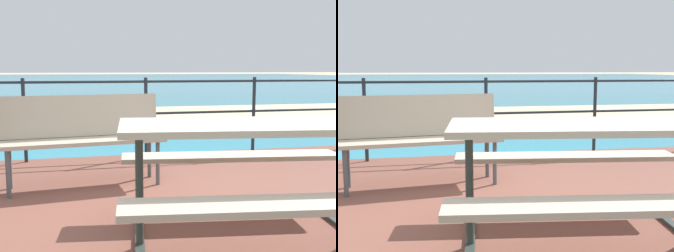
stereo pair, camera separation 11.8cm
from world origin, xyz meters
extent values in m
plane|color=tan|center=(0.00, 0.00, 0.00)|extent=(240.00, 240.00, 0.00)
cube|color=brown|center=(0.00, 0.00, 0.03)|extent=(6.40, 5.20, 0.06)
cube|color=teal|center=(0.00, 40.00, 0.01)|extent=(90.00, 90.00, 0.01)
cube|color=beige|center=(0.00, 7.91, 0.01)|extent=(54.04, 4.36, 0.01)
cube|color=tan|center=(0.21, -0.34, 0.83)|extent=(1.75, 0.88, 0.04)
cube|color=tan|center=(0.14, -0.91, 0.51)|extent=(1.70, 0.48, 0.04)
cube|color=tan|center=(0.29, 0.23, 0.51)|extent=(1.70, 0.48, 0.04)
cylinder|color=#2D3833|center=(-0.50, -0.25, 0.45)|extent=(0.06, 0.06, 0.77)
cube|color=#2D3833|center=(-0.50, -0.25, 0.07)|extent=(0.24, 1.41, 0.03)
cube|color=tan|center=(-0.80, 1.23, 0.51)|extent=(1.55, 0.55, 0.04)
cube|color=tan|center=(-0.82, 1.41, 0.73)|extent=(1.52, 0.22, 0.41)
cylinder|color=#4C5156|center=(-1.46, 1.01, 0.28)|extent=(0.04, 0.04, 0.45)
cylinder|color=#4C5156|center=(-1.49, 1.31, 0.28)|extent=(0.04, 0.04, 0.45)
cylinder|color=#4C5156|center=(-0.11, 1.15, 0.28)|extent=(0.04, 0.04, 0.45)
cylinder|color=#4C5156|center=(-0.14, 1.44, 0.28)|extent=(0.04, 0.04, 0.45)
cylinder|color=#1E2328|center=(-1.48, 2.45, 0.57)|extent=(0.04, 0.04, 1.01)
cylinder|color=#1E2328|center=(0.00, 2.45, 0.57)|extent=(0.04, 0.04, 1.01)
cylinder|color=#1E2328|center=(1.48, 2.45, 0.57)|extent=(0.04, 0.04, 1.01)
cylinder|color=#1E2328|center=(0.00, 2.45, 1.02)|extent=(5.90, 0.03, 0.03)
cylinder|color=#1E2328|center=(0.00, 2.45, 0.62)|extent=(5.90, 0.03, 0.03)
camera|label=1|loc=(-0.87, -2.70, 1.18)|focal=44.13mm
camera|label=2|loc=(-0.76, -2.73, 1.18)|focal=44.13mm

